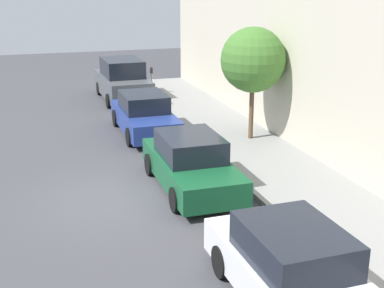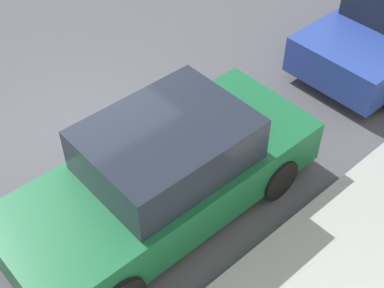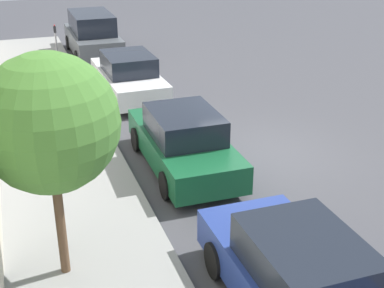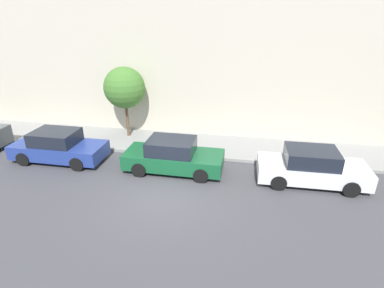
# 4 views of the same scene
# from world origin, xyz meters

# --- Properties ---
(ground_plane) EXTENTS (60.00, 60.00, 0.00)m
(ground_plane) POSITION_xyz_m (0.00, 0.00, 0.00)
(ground_plane) COLOR #424247
(parked_sedan_third) EXTENTS (1.92, 4.51, 1.54)m
(parked_sedan_third) POSITION_xyz_m (2.13, 0.13, 0.72)
(parked_sedan_third) COLOR #14512D
(parked_sedan_third) RESTS_ON ground_plane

